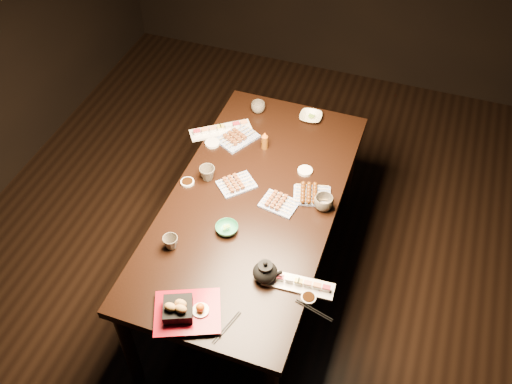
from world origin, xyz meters
TOP-DOWN VIEW (x-y plane):
  - ground at (0.00, 0.00)m, footprint 5.00×5.00m
  - dining_table at (0.01, 0.08)m, footprint 1.34×1.97m
  - sushi_platter_near at (0.40, -0.36)m, footprint 0.35×0.12m
  - sushi_platter_far at (-0.37, 0.56)m, footprint 0.37×0.31m
  - yakitori_plate_center at (-0.11, 0.16)m, footprint 0.24×0.24m
  - yakitori_plate_right at (0.16, 0.10)m, footprint 0.22×0.17m
  - yakitori_plate_left at (-0.25, 0.53)m, footprint 0.26×0.28m
  - tsukune_plate at (0.31, 0.22)m, footprint 0.23×0.19m
  - edamame_bowl_green at (-0.04, -0.16)m, footprint 0.16×0.16m
  - edamame_bowl_cream at (0.12, 0.86)m, footprint 0.15×0.15m
  - tempura_tray at (-0.03, -0.69)m, footprint 0.38×0.34m
  - teacup_near_left at (-0.27, -0.36)m, footprint 0.10×0.10m
  - teacup_mid_right at (0.39, 0.16)m, footprint 0.13×0.13m
  - teacup_far_left at (-0.29, 0.16)m, footprint 0.10×0.10m
  - teacup_far_right at (-0.22, 0.82)m, footprint 0.12×0.12m
  - teapot at (0.24, -0.38)m, footprint 0.17×0.17m
  - condiment_bottle at (-0.07, 0.51)m, footprint 0.04×0.04m
  - sauce_dish_west at (-0.38, 0.09)m, footprint 0.10×0.10m
  - sauce_dish_east at (0.22, 0.39)m, footprint 0.10×0.10m
  - sauce_dish_se at (0.47, -0.42)m, footprint 0.10×0.10m
  - sauce_dish_nw at (-0.37, 0.44)m, footprint 0.12×0.12m
  - chopsticks_near at (0.16, -0.69)m, footprint 0.07×0.19m
  - chopsticks_se at (0.51, -0.48)m, footprint 0.19×0.07m

SIDE VIEW (x-z plane):
  - ground at x=0.00m, z-range 0.00..0.00m
  - dining_table at x=0.01m, z-range 0.00..0.75m
  - chopsticks_se at x=0.51m, z-range 0.75..0.76m
  - chopsticks_near at x=0.16m, z-range 0.75..0.76m
  - sauce_dish_se at x=0.47m, z-range 0.75..0.76m
  - sauce_dish_west at x=-0.38m, z-range 0.75..0.76m
  - sauce_dish_east at x=0.22m, z-range 0.75..0.77m
  - sauce_dish_nw at x=-0.37m, z-range 0.75..0.77m
  - edamame_bowl_cream at x=0.12m, z-range 0.75..0.78m
  - edamame_bowl_green at x=-0.04m, z-range 0.75..0.79m
  - sushi_platter_near at x=0.40m, z-range 0.75..0.79m
  - sushi_platter_far at x=-0.37m, z-range 0.75..0.80m
  - yakitori_plate_right at x=0.16m, z-range 0.75..0.80m
  - yakitori_plate_center at x=-0.11m, z-range 0.75..0.80m
  - tsukune_plate at x=0.31m, z-range 0.75..0.80m
  - yakitori_plate_left at x=-0.25m, z-range 0.75..0.81m
  - teacup_far_right at x=-0.22m, z-range 0.75..0.82m
  - teacup_near_left at x=-0.27m, z-range 0.75..0.82m
  - teacup_mid_right at x=0.39m, z-range 0.75..0.83m
  - teacup_far_left at x=-0.29m, z-range 0.75..0.83m
  - tempura_tray at x=-0.03m, z-range 0.75..0.86m
  - condiment_bottle at x=-0.07m, z-range 0.75..0.87m
  - teapot at x=0.24m, z-range 0.75..0.87m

